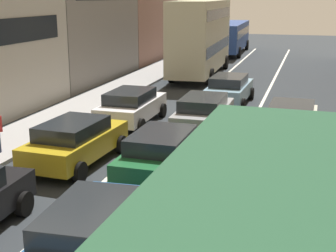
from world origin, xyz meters
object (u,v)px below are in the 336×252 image
Objects in this scene: bus_far_queue_secondary at (230,35)px; sedan_right_lane_behind_truck at (280,164)px; coupe_centre_lane_fourth at (204,113)px; wagon_right_lane_far at (291,121)px; sedan_centre_lane_second at (96,235)px; removalist_box_truck at (274,250)px; sedan_left_lane_third at (75,141)px; hatchback_centre_lane_third at (163,153)px; bus_mid_queue_primary at (201,34)px; sedan_left_lane_fourth at (131,106)px; sedan_centre_lane_fifth at (229,89)px.

sedan_right_lane_behind_truck is at bearing -170.07° from bus_far_queue_secondary.
coupe_centre_lane_fourth is 3.50m from wagon_right_lane_far.
removalist_box_truck is at bearing -119.79° from sedan_centre_lane_second.
removalist_box_truck is 1.76× the size of sedan_right_lane_behind_truck.
sedan_left_lane_third is at bearing 26.60° from sedan_centre_lane_second.
hatchback_centre_lane_third is 33.25m from bus_far_queue_secondary.
sedan_left_lane_third is 8.09m from wagon_right_lane_far.
sedan_centre_lane_second is 1.02× the size of coupe_centre_lane_fourth.
hatchback_centre_lane_third is (-0.24, 5.35, 0.00)m from sedan_centre_lane_second.
sedan_left_lane_third is 32.66m from bus_far_queue_secondary.
bus_mid_queue_primary is at bearing 12.87° from coupe_centre_lane_fourth.
sedan_left_lane_fourth is at bearing 29.58° from removalist_box_truck.
hatchback_centre_lane_third is 1.00× the size of sedan_left_lane_fourth.
sedan_centre_lane_second is 1.02× the size of sedan_left_lane_fourth.
wagon_right_lane_far is at bearing -96.25° from sedan_left_lane_fourth.
sedan_left_lane_fourth is 0.99× the size of sedan_centre_lane_fifth.
coupe_centre_lane_fourth is 3.27m from sedan_left_lane_fourth.
sedan_left_lane_third is at bearing 147.46° from coupe_centre_lane_fourth.
coupe_centre_lane_fourth is at bearing -168.81° from bus_mid_queue_primary.
hatchback_centre_lane_third is (-3.79, 7.10, -1.18)m from removalist_box_truck.
coupe_centre_lane_fourth and sedan_right_lane_behind_truck have the same top height.
coupe_centre_lane_fourth and sedan_centre_lane_fifth have the same top height.
sedan_left_lane_third is 1.01× the size of wagon_right_lane_far.
sedan_right_lane_behind_truck is 1.02× the size of wagon_right_lane_far.
removalist_box_truck is 7.22m from sedan_right_lane_behind_truck.
sedan_centre_lane_fifth is (0.13, 5.45, 0.00)m from coupe_centre_lane_fourth.
sedan_right_lane_behind_truck is (3.45, 0.02, 0.00)m from hatchback_centre_lane_third.
sedan_centre_lane_second is 10.83m from coupe_centre_lane_fourth.
wagon_right_lane_far is at bearing -34.04° from hatchback_centre_lane_third.
sedan_left_lane_third is at bearing 126.18° from wagon_right_lane_far.
sedan_centre_lane_fifth is 22.45m from bus_far_queue_secondary.
sedan_centre_lane_fifth is at bearing -172.52° from bus_far_queue_secondary.
sedan_left_lane_third is 0.41× the size of bus_mid_queue_primary.
sedan_centre_lane_second is 10.89m from wagon_right_lane_far.
wagon_right_lane_far is at bearing -97.68° from coupe_centre_lane_fourth.
sedan_centre_lane_second is at bearing -178.48° from sedan_centre_lane_fifth.
wagon_right_lane_far is (3.47, -0.44, 0.00)m from coupe_centre_lane_fourth.
removalist_box_truck is 1.80× the size of sedan_left_lane_fourth.
bus_far_queue_secondary reaches higher than hatchback_centre_lane_third.
sedan_centre_lane_fifth is 11.38m from sedan_right_lane_behind_truck.
hatchback_centre_lane_third is at bearing 29.25° from removalist_box_truck.
bus_far_queue_secondary is at bearing 1.01° from sedan_left_lane_fourth.
coupe_centre_lane_fourth is 5.45m from sedan_centre_lane_fifth.
removalist_box_truck is at bearing -134.53° from sedan_left_lane_third.
sedan_left_lane_third is (-6.92, 7.51, -1.18)m from removalist_box_truck.
bus_far_queue_secondary is at bearing 3.44° from sedan_left_lane_third.
coupe_centre_lane_fourth is 1.00× the size of sedan_left_lane_fourth.
wagon_right_lane_far is (-0.28, 12.13, -1.18)m from removalist_box_truck.
bus_far_queue_secondary is at bearing 7.94° from sedan_right_lane_behind_truck.
hatchback_centre_lane_third is 0.41× the size of bus_mid_queue_primary.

